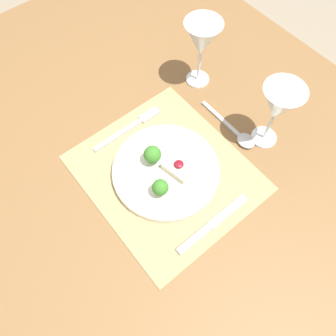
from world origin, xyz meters
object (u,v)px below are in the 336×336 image
dinner_plate (168,169)px  spoon (240,135)px  knife (208,227)px  wine_glass_far (202,41)px  fork (132,126)px  wine_glass_near (278,106)px

dinner_plate → spoon: size_ratio=1.38×
dinner_plate → knife: dinner_plate is taller
spoon → knife: bearing=-64.3°
knife → wine_glass_far: size_ratio=1.07×
spoon → fork: bearing=-139.1°
knife → dinner_plate: bearing=171.6°
spoon → wine_glass_near: bearing=42.2°
fork → wine_glass_near: (0.24, 0.24, 0.12)m
dinner_plate → fork: 0.16m
fork → knife: size_ratio=1.00×
knife → wine_glass_near: 0.31m
fork → dinner_plate: bearing=-3.1°
knife → wine_glass_far: wine_glass_far is taller
dinner_plate → knife: 0.17m
wine_glass_near → wine_glass_far: 0.26m
spoon → wine_glass_near: wine_glass_near is taller
spoon → wine_glass_far: wine_glass_far is taller
fork → knife: knife is taller
dinner_plate → wine_glass_near: wine_glass_near is taller
wine_glass_far → dinner_plate: bearing=-55.1°
wine_glass_near → knife: bearing=-72.2°
fork → spoon: 0.28m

